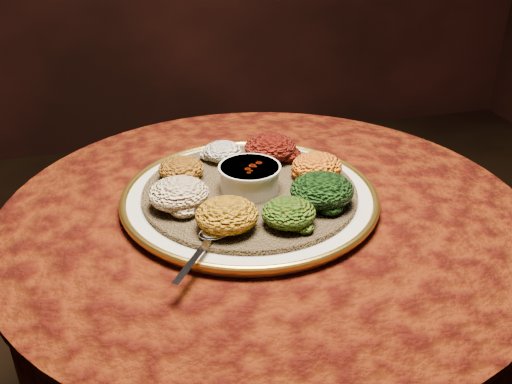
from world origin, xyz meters
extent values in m
cylinder|color=black|center=(0.00, 0.00, 0.34)|extent=(0.12, 0.12, 0.68)
cylinder|color=black|center=(0.00, 0.00, 0.70)|extent=(0.80, 0.80, 0.04)
cylinder|color=#461405|center=(0.00, 0.00, 0.56)|extent=(0.93, 0.93, 0.34)
cylinder|color=#461405|center=(0.00, 0.00, 0.73)|extent=(0.96, 0.96, 0.01)
cylinder|color=beige|center=(-0.02, 0.03, 0.74)|extent=(0.56, 0.56, 0.02)
torus|color=#BC8D2F|center=(-0.02, 0.03, 0.75)|extent=(0.47, 0.47, 0.01)
cylinder|color=brown|center=(-0.02, 0.03, 0.76)|extent=(0.42, 0.42, 0.01)
cylinder|color=silver|center=(-0.02, 0.03, 0.79)|extent=(0.11, 0.11, 0.05)
cylinder|color=silver|center=(-0.02, 0.03, 0.81)|extent=(0.11, 0.11, 0.01)
cylinder|color=#611004|center=(-0.02, 0.03, 0.80)|extent=(0.09, 0.09, 0.01)
ellipsoid|color=silver|center=(-0.12, -0.11, 0.77)|extent=(0.05, 0.04, 0.01)
cube|color=silver|center=(-0.16, -0.17, 0.77)|extent=(0.08, 0.12, 0.00)
ellipsoid|color=silver|center=(-0.05, 0.16, 0.78)|extent=(0.08, 0.07, 0.04)
ellipsoid|color=black|center=(0.05, 0.14, 0.79)|extent=(0.10, 0.10, 0.05)
ellipsoid|color=#C28B10|center=(0.11, 0.04, 0.78)|extent=(0.10, 0.09, 0.05)
ellipsoid|color=black|center=(0.08, -0.06, 0.79)|extent=(0.11, 0.11, 0.05)
ellipsoid|color=#AD2F0B|center=(0.01, -0.11, 0.78)|extent=(0.09, 0.09, 0.04)
ellipsoid|color=#C17911|center=(-0.09, -0.09, 0.79)|extent=(0.10, 0.10, 0.05)
ellipsoid|color=maroon|center=(-0.16, 0.00, 0.79)|extent=(0.10, 0.10, 0.05)
ellipsoid|color=brown|center=(-0.14, 0.10, 0.78)|extent=(0.09, 0.08, 0.04)
camera|label=1|loc=(-0.24, -0.86, 1.26)|focal=40.00mm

